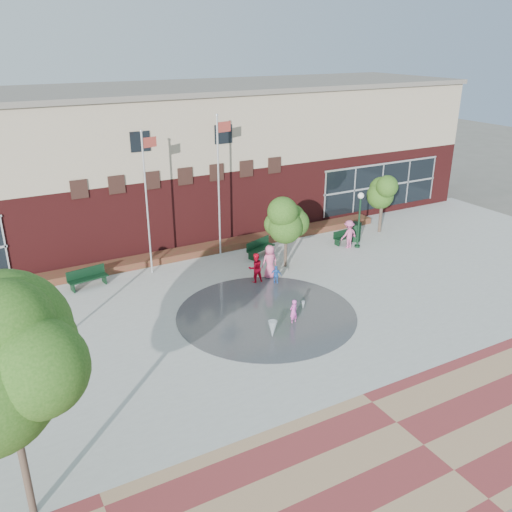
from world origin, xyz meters
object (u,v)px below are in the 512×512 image
flagpole_left (147,196)px  bench_left (88,282)px  tree_big_left (0,346)px  child_splash (294,312)px  flagpole_right (219,179)px  trash_can (355,232)px

flagpole_left → bench_left: (-3.54, -0.23, -4.00)m
tree_big_left → child_splash: size_ratio=6.35×
flagpole_left → bench_left: bearing=170.4°
flagpole_right → trash_can: bearing=-25.5°
flagpole_left → child_splash: flagpole_left is taller
trash_can → child_splash: trash_can is taller
child_splash → flagpole_left: bearing=-79.8°
bench_left → trash_can: trash_can is taller
flagpole_right → bench_left: bearing=175.2°
child_splash → flagpole_right: bearing=-108.1°
flagpole_left → flagpole_right: 4.56m
bench_left → child_splash: 11.02m
tree_big_left → flagpole_left: bearing=59.8°
flagpole_left → tree_big_left: flagpole_left is taller
flagpole_right → trash_can: (8.42, -2.11, -3.97)m
child_splash → trash_can: bearing=-155.4°
flagpole_right → child_splash: 10.10m
tree_big_left → child_splash: (11.90, 5.54, -4.70)m
flagpole_right → tree_big_left: bearing=-142.1°
flagpole_left → flagpole_right: size_ratio=0.95×
flagpole_right → bench_left: 9.13m
flagpole_left → child_splash: size_ratio=6.69×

